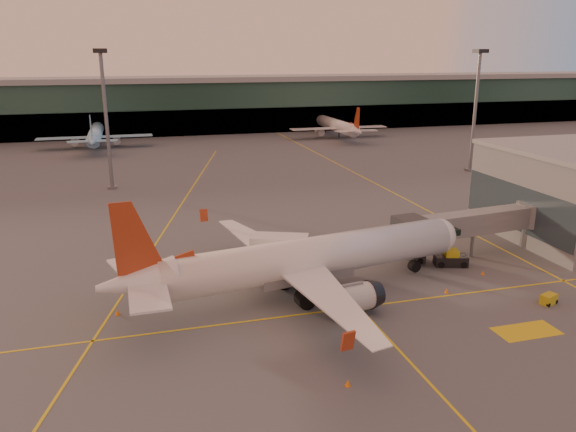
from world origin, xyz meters
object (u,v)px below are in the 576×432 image
object	(u,v)px
catering_truck	(280,254)
gpu_cart	(549,299)
pushback_tug	(451,259)
main_airplane	(302,260)

from	to	relation	value
catering_truck	gpu_cart	bearing A→B (deg)	-8.33
catering_truck	gpu_cart	world-z (taller)	catering_truck
pushback_tug	main_airplane	bearing A→B (deg)	-153.26
main_airplane	gpu_cart	distance (m)	25.67
pushback_tug	gpu_cart	bearing A→B (deg)	-56.31
gpu_cart	pushback_tug	world-z (taller)	pushback_tug
catering_truck	pushback_tug	bearing A→B (deg)	16.45
catering_truck	gpu_cart	xyz separation A→B (m)	(24.72, -14.48, -2.33)
main_airplane	catering_truck	bearing A→B (deg)	89.95
main_airplane	pushback_tug	size ratio (longest dim) A/B	9.51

